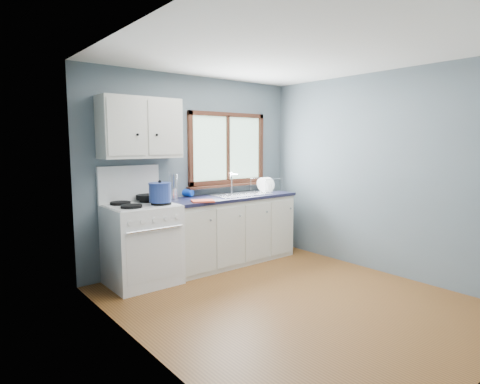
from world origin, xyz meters
TOP-DOWN VIEW (x-y plane):
  - floor at (0.00, 0.00)m, footprint 3.20×3.60m
  - ceiling at (0.00, 0.00)m, footprint 3.20×3.60m
  - wall_back at (0.00, 1.81)m, footprint 3.20×0.02m
  - wall_left at (-1.61, 0.00)m, footprint 0.02×3.60m
  - wall_right at (1.61, 0.00)m, footprint 0.02×3.60m
  - gas_range at (-0.95, 1.47)m, footprint 0.76×0.69m
  - base_cabinets at (0.36, 1.49)m, footprint 1.85×0.60m
  - countertop at (0.36, 1.49)m, footprint 1.89×0.64m
  - sink at (0.54, 1.49)m, footprint 0.84×0.46m
  - window at (0.54, 1.77)m, footprint 1.36×0.10m
  - upper_cabinets at (-0.85, 1.63)m, footprint 0.95×0.35m
  - skillet at (-0.79, 1.62)m, footprint 0.43×0.32m
  - stockpot at (-0.78, 1.31)m, footprint 0.30×0.30m
  - utensil_crock at (-0.45, 1.64)m, footprint 0.13×0.13m
  - thermos at (-0.40, 1.66)m, footprint 0.10×0.10m
  - soap_bottle at (-0.11, 1.69)m, footprint 0.14×0.14m
  - dish_towel at (-0.24, 1.25)m, footprint 0.32×0.28m
  - dish_rack at (1.07, 1.54)m, footprint 0.44×0.36m

SIDE VIEW (x-z plane):
  - floor at x=0.00m, z-range -0.02..0.00m
  - base_cabinets at x=0.36m, z-range -0.03..0.85m
  - gas_range at x=-0.95m, z-range -0.19..1.17m
  - sink at x=0.54m, z-range 0.64..1.08m
  - countertop at x=0.36m, z-range 0.88..0.92m
  - dish_towel at x=-0.24m, z-range 0.92..0.94m
  - dish_rack at x=1.07m, z-range 0.87..1.08m
  - skillet at x=-0.79m, z-range 0.96..1.01m
  - utensil_crock at x=-0.45m, z-range 0.81..1.18m
  - soap_bottle at x=-0.11m, z-range 0.92..1.19m
  - stockpot at x=-0.78m, z-range 0.95..1.20m
  - thermos at x=-0.40m, z-range 0.92..1.24m
  - wall_back at x=0.00m, z-range 0.00..2.50m
  - wall_left at x=-1.61m, z-range 0.00..2.50m
  - wall_right at x=1.61m, z-range 0.00..2.50m
  - window at x=0.54m, z-range 0.96..1.99m
  - upper_cabinets at x=-0.85m, z-range 1.45..2.15m
  - ceiling at x=0.00m, z-range 2.50..2.52m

